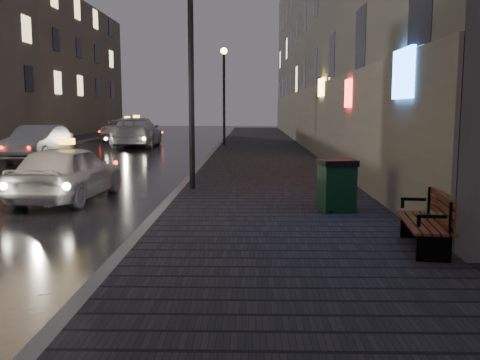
% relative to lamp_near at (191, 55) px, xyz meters
% --- Properties ---
extents(ground, '(120.00, 120.00, 0.00)m').
position_rel_lamp_near_xyz_m(ground, '(-1.85, -6.00, -3.49)').
color(ground, black).
rests_on(ground, ground).
extents(sidewalk, '(4.60, 58.00, 0.15)m').
position_rel_lamp_near_xyz_m(sidewalk, '(2.05, 15.00, -3.41)').
color(sidewalk, black).
rests_on(sidewalk, ground).
extents(curb, '(0.20, 58.00, 0.15)m').
position_rel_lamp_near_xyz_m(curb, '(-0.35, 15.00, -3.41)').
color(curb, slate).
rests_on(curb, ground).
extents(sidewalk_far, '(2.40, 58.00, 0.15)m').
position_rel_lamp_near_xyz_m(sidewalk_far, '(-10.55, 15.00, -3.41)').
color(sidewalk_far, black).
rests_on(sidewalk_far, ground).
extents(curb_far, '(0.20, 58.00, 0.15)m').
position_rel_lamp_near_xyz_m(curb_far, '(-9.25, 15.00, -3.41)').
color(curb_far, slate).
rests_on(curb_far, ground).
extents(building_near, '(1.80, 50.00, 13.00)m').
position_rel_lamp_near_xyz_m(building_near, '(5.25, 19.00, 3.01)').
color(building_near, '#605B54').
rests_on(building_near, ground).
extents(building_far_c, '(6.00, 22.00, 11.00)m').
position_rel_lamp_near_xyz_m(building_far_c, '(-15.35, 33.00, 2.01)').
color(building_far_c, '#6B6051').
rests_on(building_far_c, ground).
extents(lamp_near, '(0.36, 0.36, 5.28)m').
position_rel_lamp_near_xyz_m(lamp_near, '(0.00, 0.00, 0.00)').
color(lamp_near, black).
rests_on(lamp_near, sidewalk).
extents(lamp_far, '(0.36, 0.36, 5.28)m').
position_rel_lamp_near_xyz_m(lamp_far, '(0.00, 16.00, 0.00)').
color(lamp_far, black).
rests_on(lamp_far, sidewalk).
extents(bench, '(0.75, 1.68, 0.83)m').
position_rel_lamp_near_xyz_m(bench, '(4.06, -5.80, -2.92)').
color(bench, black).
rests_on(bench, sidewalk).
extents(trash_bin, '(0.77, 0.77, 1.03)m').
position_rel_lamp_near_xyz_m(trash_bin, '(3.19, -2.91, -2.82)').
color(trash_bin, black).
rests_on(trash_bin, sidewalk).
extents(taxi_near, '(1.92, 4.03, 1.33)m').
position_rel_lamp_near_xyz_m(taxi_near, '(-2.87, -0.88, -2.82)').
color(taxi_near, silver).
rests_on(taxi_near, ground).
extents(car_left_mid, '(1.58, 4.47, 1.47)m').
position_rel_lamp_near_xyz_m(car_left_mid, '(-7.50, 8.92, -2.75)').
color(car_left_mid, '#96979E').
rests_on(car_left_mid, ground).
extents(taxi_mid, '(2.60, 5.82, 1.66)m').
position_rel_lamp_near_xyz_m(taxi_mid, '(-5.05, 17.03, -2.66)').
color(taxi_mid, silver).
rests_on(taxi_mid, ground).
extents(taxi_far, '(3.13, 5.66, 1.50)m').
position_rel_lamp_near_xyz_m(taxi_far, '(-7.10, 23.61, -2.74)').
color(taxi_far, silver).
rests_on(taxi_far, ground).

